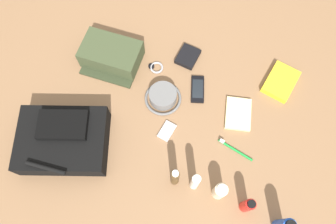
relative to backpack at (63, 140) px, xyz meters
The scene contains 15 objects.
ground_plane 0.46m from the backpack, 148.34° to the right, with size 2.64×2.02×0.02m, color brown.
backpack is the anchor object (origin of this frame).
toiletry_pouch 0.44m from the backpack, 97.59° to the right, with size 0.27×0.22×0.10m.
bucket_hat 0.46m from the backpack, 138.00° to the right, with size 0.17×0.17×0.06m.
sunscreen_spray 0.78m from the backpack, behind, with size 0.04×0.04×0.13m.
lotion_bottle 0.67m from the backpack, behind, with size 0.05×0.05×0.12m.
toothpaste_tube 0.57m from the backpack, behind, with size 0.03×0.03×0.17m.
cologne_bottle 0.49m from the backpack, behind, with size 0.03×0.03×0.17m.
paperback_novel 0.99m from the backpack, 148.18° to the right, with size 0.17×0.20×0.03m.
cell_phone 0.62m from the backpack, 140.94° to the right, with size 0.08×0.14×0.01m.
media_player 0.43m from the backpack, 157.71° to the right, with size 0.07×0.09×0.01m.
wristwatch 0.53m from the backpack, 120.72° to the right, with size 0.07×0.06×0.01m.
toothbrush 0.71m from the backpack, 167.03° to the right, with size 0.16×0.06×0.02m.
wallet 0.68m from the backpack, 126.37° to the right, with size 0.09×0.11×0.02m, color black.
notepad 0.76m from the backpack, 154.86° to the right, with size 0.11×0.15×0.02m, color beige.
Camera 1 is at (-0.13, 0.48, 1.33)m, focal length 34.20 mm.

